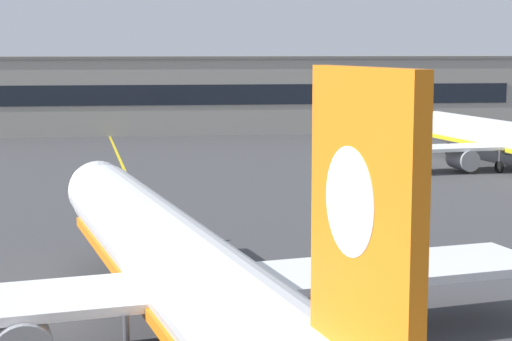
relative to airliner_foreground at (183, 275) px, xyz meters
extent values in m
cube|color=yellow|center=(-0.27, 14.47, -3.37)|extent=(14.45, 179.47, 0.01)
cylinder|color=white|center=(-0.03, 0.14, 0.13)|extent=(11.08, 36.02, 3.80)
cone|color=white|center=(-3.98, 19.04, 0.13)|extent=(4.07, 3.28, 3.61)
cube|color=orange|center=(-0.03, 0.14, -0.91)|extent=(10.42, 33.18, 0.44)
cube|color=black|center=(-3.59, 17.18, 0.80)|extent=(3.01, 1.66, 0.60)
cube|color=white|center=(-0.15, 0.73, -0.72)|extent=(32.31, 11.24, 0.36)
cylinder|color=black|center=(-6.40, 0.30, -1.94)|extent=(1.95, 0.58, 1.95)
cylinder|color=gray|center=(6.12, 1.02, -1.94)|extent=(2.99, 3.99, 2.30)
cylinder|color=black|center=(5.74, 2.83, -1.94)|extent=(1.95, 0.58, 1.95)
cube|color=orange|center=(3.20, -15.32, 4.68)|extent=(1.37, 4.78, 7.20)
cylinder|color=white|center=(3.14, -15.03, 5.40)|extent=(0.92, 2.44, 2.40)
cylinder|color=#4C4C51|center=(-2.99, 14.34, -1.89)|extent=(0.24, 0.24, 1.60)
cylinder|color=black|center=(-2.99, 14.34, -2.92)|extent=(0.58, 0.96, 0.90)
cylinder|color=#4C4C51|center=(-2.17, -2.35, -1.59)|extent=(0.24, 0.24, 1.60)
cylinder|color=#4C4C51|center=(2.92, -1.28, -1.59)|extent=(0.24, 0.24, 1.60)
cylinder|color=white|center=(34.82, 50.29, -0.26)|extent=(8.22, 32.13, 3.38)
cone|color=white|center=(32.20, 67.24, -0.26)|extent=(3.52, 2.77, 3.21)
cube|color=gold|center=(34.82, 50.29, -1.19)|extent=(7.77, 29.59, 0.39)
cube|color=black|center=(32.45, 65.57, 0.33)|extent=(2.65, 1.35, 0.53)
cube|color=white|center=(34.73, 50.81, -1.02)|extent=(28.75, 8.56, 0.32)
cylinder|color=gray|center=(29.43, 49.10, -2.10)|extent=(2.51, 3.47, 2.04)
cylinder|color=black|center=(29.17, 50.72, -2.10)|extent=(1.74, 0.42, 1.74)
cylinder|color=#4C4C51|center=(32.85, 63.02, -2.06)|extent=(0.21, 0.21, 1.42)
cylinder|color=black|center=(32.85, 63.02, -2.97)|extent=(0.47, 0.84, 0.80)
cylinder|color=#4C4C51|center=(32.80, 48.18, -1.79)|extent=(0.21, 0.21, 1.42)
cylinder|color=black|center=(32.80, 48.18, -2.79)|extent=(0.53, 1.20, 1.16)
cone|color=orange|center=(-0.06, 16.44, -3.09)|extent=(0.36, 0.36, 0.55)
cylinder|color=white|center=(-0.06, 16.44, -3.07)|extent=(0.23, 0.23, 0.07)
cube|color=orange|center=(-0.06, 16.44, -3.35)|extent=(0.44, 0.44, 0.03)
cube|color=#9E998E|center=(-7.33, 94.90, 1.90)|extent=(120.52, 12.00, 10.53)
cube|color=black|center=(-7.33, 88.85, 2.30)|extent=(115.70, 0.12, 2.80)
cube|color=slate|center=(-7.33, 94.90, 7.36)|extent=(120.92, 12.40, 0.40)
camera|label=1|loc=(-1.38, -33.33, 8.66)|focal=62.05mm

